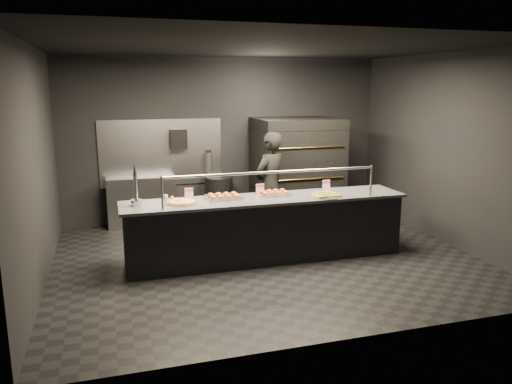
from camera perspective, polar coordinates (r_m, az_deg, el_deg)
room at (r=7.07m, az=0.90°, el=3.98°), size 6.04×6.00×3.00m
service_counter at (r=7.25m, az=1.16°, el=-4.17°), size 4.10×0.78×1.37m
pizza_oven at (r=9.28m, az=4.64°, el=2.57°), size 1.50×1.23×1.91m
prep_shelf at (r=9.19m, az=-12.92°, el=-1.08°), size 1.20×0.35×0.90m
towel_dispenser at (r=9.14m, az=-8.88°, el=6.02°), size 0.30×0.20×0.35m
fire_extinguisher at (r=9.31m, az=-5.43°, el=3.17°), size 0.14×0.14×0.51m
beer_tap at (r=6.81m, az=-13.56°, el=-0.23°), size 0.15×0.21×0.56m
round_pizza at (r=6.87m, az=-8.48°, el=-1.15°), size 0.44×0.44×0.03m
slider_tray_a at (r=7.08m, az=-3.74°, el=-0.52°), size 0.54×0.43×0.08m
slider_tray_b at (r=7.32m, az=2.07°, el=-0.11°), size 0.53×0.45×0.07m
square_pizza at (r=7.29m, az=7.91°, el=-0.33°), size 0.46×0.46×0.05m
condiment_jar at (r=7.04m, az=-10.06°, el=-0.67°), size 0.13×0.05×0.09m
tent_cards at (r=7.38m, az=0.49°, el=0.37°), size 2.25×0.04×0.15m
trash_bin at (r=9.28m, az=-4.22°, el=-0.85°), size 0.51×0.51×0.84m
worker at (r=8.28m, az=1.57°, el=0.83°), size 0.77×0.70×1.75m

